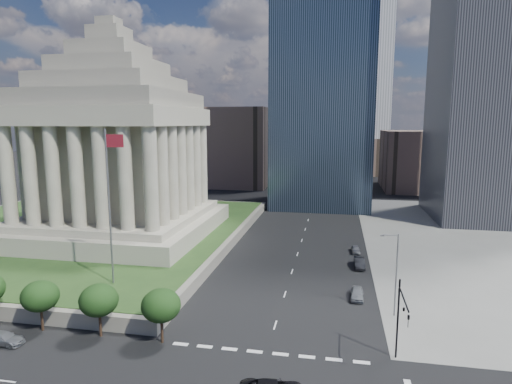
% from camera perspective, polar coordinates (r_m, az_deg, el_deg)
% --- Properties ---
extents(ground, '(500.00, 500.00, 0.00)m').
position_cam_1_polar(ground, '(127.04, 7.78, -1.16)').
color(ground, black).
rests_on(ground, ground).
extents(plaza_terrace, '(66.00, 70.00, 1.80)m').
position_cam_1_polar(plaza_terrace, '(93.33, -23.05, -5.01)').
color(plaza_terrace, '#635F55').
rests_on(plaza_terrace, ground).
extents(plaza_lawn, '(64.00, 68.00, 0.10)m').
position_cam_1_polar(plaza_lawn, '(93.12, -23.08, -4.44)').
color(plaza_lawn, '#223D19').
rests_on(plaza_lawn, plaza_terrace).
extents(war_memorial, '(34.00, 34.00, 39.00)m').
position_cam_1_polar(war_memorial, '(83.30, -18.34, 7.90)').
color(war_memorial, gray).
rests_on(war_memorial, plaza_lawn).
extents(flagpole, '(2.52, 0.24, 20.00)m').
position_cam_1_polar(flagpole, '(57.20, -18.89, -0.84)').
color(flagpole, slate).
rests_on(flagpole, plaza_lawn).
extents(midrise_glass, '(26.00, 26.00, 60.00)m').
position_cam_1_polar(midrise_glass, '(120.18, 8.93, 12.60)').
color(midrise_glass, black).
rests_on(midrise_glass, ground).
extents(building_filler_ne, '(20.00, 30.00, 20.00)m').
position_cam_1_polar(building_filler_ne, '(157.47, 20.20, 4.02)').
color(building_filler_ne, brown).
rests_on(building_filler_ne, ground).
extents(building_filler_nw, '(24.00, 30.00, 28.00)m').
position_cam_1_polar(building_filler_nw, '(159.31, -2.41, 6.07)').
color(building_filler_nw, brown).
rests_on(building_filler_nw, ground).
extents(traffic_signal_ne, '(0.30, 5.74, 8.00)m').
position_cam_1_polar(traffic_signal_ne, '(42.71, 18.79, -15.25)').
color(traffic_signal_ne, black).
rests_on(traffic_signal_ne, ground).
extents(street_lamp_north, '(2.13, 0.22, 10.00)m').
position_cam_1_polar(street_lamp_north, '(53.11, 18.04, -9.85)').
color(street_lamp_north, slate).
rests_on(street_lamp_north, ground).
extents(suv_grey, '(4.42, 1.84, 1.28)m').
position_cam_1_polar(suv_grey, '(53.34, -30.64, -16.45)').
color(suv_grey, slate).
rests_on(suv_grey, ground).
extents(parked_sedan_near, '(1.80, 4.16, 1.40)m').
position_cam_1_polar(parked_sedan_near, '(58.52, 13.33, -13.03)').
color(parked_sedan_near, gray).
rests_on(parked_sedan_near, ground).
extents(parked_sedan_mid, '(4.54, 1.68, 1.48)m').
position_cam_1_polar(parked_sedan_mid, '(70.31, 13.62, -9.18)').
color(parked_sedan_mid, black).
rests_on(parked_sedan_mid, ground).
extents(parked_sedan_far, '(3.72, 1.64, 1.25)m').
position_cam_1_polar(parked_sedan_far, '(77.87, 13.14, -7.45)').
color(parked_sedan_far, '#57595E').
rests_on(parked_sedan_far, ground).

